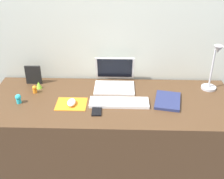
# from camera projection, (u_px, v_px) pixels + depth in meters

# --- Properties ---
(ground_plane) EXTENTS (6.00, 6.00, 0.00)m
(ground_plane) POSITION_uv_depth(u_px,v_px,m) (111.00, 176.00, 2.43)
(ground_plane) COLOR #474C56
(back_wall) EXTENTS (2.95, 0.05, 1.65)m
(back_wall) POSITION_uv_depth(u_px,v_px,m) (112.00, 67.00, 2.35)
(back_wall) COLOR beige
(back_wall) RESTS_ON ground_plane
(desk) EXTENTS (1.75, 0.67, 0.74)m
(desk) POSITION_uv_depth(u_px,v_px,m) (111.00, 142.00, 2.25)
(desk) COLOR #4C331E
(desk) RESTS_ON ground_plane
(laptop) EXTENTS (0.30, 0.27, 0.21)m
(laptop) POSITION_uv_depth(u_px,v_px,m) (115.00, 79.00, 2.24)
(laptop) COLOR white
(laptop) RESTS_ON desk
(keyboard) EXTENTS (0.41, 0.13, 0.02)m
(keyboard) POSITION_uv_depth(u_px,v_px,m) (119.00, 102.00, 2.03)
(keyboard) COLOR white
(keyboard) RESTS_ON desk
(mousepad) EXTENTS (0.21, 0.17, 0.00)m
(mousepad) POSITION_uv_depth(u_px,v_px,m) (71.00, 104.00, 2.03)
(mousepad) COLOR orange
(mousepad) RESTS_ON desk
(mouse) EXTENTS (0.06, 0.10, 0.03)m
(mouse) POSITION_uv_depth(u_px,v_px,m) (71.00, 102.00, 2.01)
(mouse) COLOR white
(mouse) RESTS_ON mousepad
(cell_phone) EXTENTS (0.07, 0.13, 0.01)m
(cell_phone) POSITION_uv_depth(u_px,v_px,m) (97.00, 110.00, 1.95)
(cell_phone) COLOR black
(cell_phone) RESTS_ON desk
(desk_lamp) EXTENTS (0.11, 0.14, 0.36)m
(desk_lamp) POSITION_uv_depth(u_px,v_px,m) (213.00, 69.00, 2.12)
(desk_lamp) COLOR #B7B7BC
(desk_lamp) RESTS_ON desk
(notebook_pad) EXTENTS (0.21, 0.27, 0.02)m
(notebook_pad) POSITION_uv_depth(u_px,v_px,m) (168.00, 101.00, 2.05)
(notebook_pad) COLOR navy
(notebook_pad) RESTS_ON desk
(picture_frame) EXTENTS (0.12, 0.02, 0.15)m
(picture_frame) POSITION_uv_depth(u_px,v_px,m) (33.00, 75.00, 2.26)
(picture_frame) COLOR black
(picture_frame) RESTS_ON desk
(toy_figurine_cyan) EXTENTS (0.04, 0.04, 0.07)m
(toy_figurine_cyan) POSITION_uv_depth(u_px,v_px,m) (18.00, 98.00, 2.02)
(toy_figurine_cyan) COLOR #28B7CC
(toy_figurine_cyan) RESTS_ON desk
(toy_figurine_lime) EXTENTS (0.05, 0.05, 0.05)m
(toy_figurine_lime) POSITION_uv_depth(u_px,v_px,m) (39.00, 85.00, 2.22)
(toy_figurine_lime) COLOR #8CDB33
(toy_figurine_lime) RESTS_ON desk
(toy_figurine_orange) EXTENTS (0.03, 0.03, 0.06)m
(toy_figurine_orange) POSITION_uv_depth(u_px,v_px,m) (35.00, 89.00, 2.15)
(toy_figurine_orange) COLOR orange
(toy_figurine_orange) RESTS_ON desk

